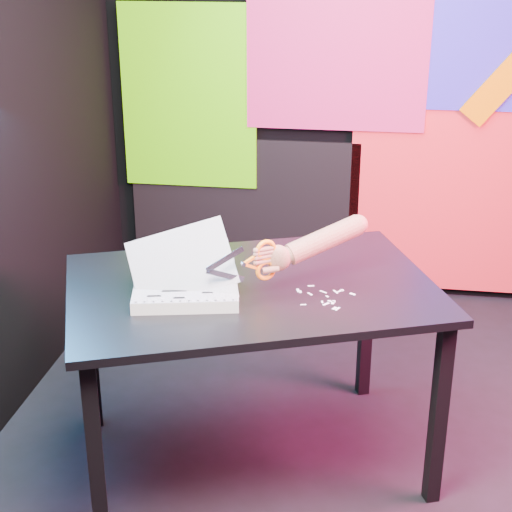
# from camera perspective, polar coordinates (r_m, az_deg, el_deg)

# --- Properties ---
(room) EXTENTS (3.01, 3.01, 2.71)m
(room) POSITION_cam_1_polar(r_m,az_deg,el_deg) (2.79, 9.38, 10.37)
(room) COLOR black
(room) RESTS_ON ground
(backdrop) EXTENTS (2.88, 0.05, 2.08)m
(backdrop) POSITION_cam_1_polar(r_m,az_deg,el_deg) (4.30, 9.90, 9.01)
(backdrop) COLOR red
(backdrop) RESTS_ON ground
(work_table) EXTENTS (1.52, 1.28, 0.75)m
(work_table) POSITION_cam_1_polar(r_m,az_deg,el_deg) (2.85, -0.34, -3.58)
(work_table) COLOR black
(work_table) RESTS_ON ground
(printout_stack) EXTENTS (0.43, 0.33, 0.27)m
(printout_stack) POSITION_cam_1_polar(r_m,az_deg,el_deg) (2.71, -5.14, -2.51)
(printout_stack) COLOR beige
(printout_stack) RESTS_ON work_table
(scissors) EXTENTS (0.22, 0.15, 0.15)m
(scissors) POSITION_cam_1_polar(r_m,az_deg,el_deg) (2.69, 0.37, -0.37)
(scissors) COLOR silver
(scissors) RESTS_ON printout_stack
(hand_forearm) EXTENTS (0.38, 0.27, 0.16)m
(hand_forearm) POSITION_cam_1_polar(r_m,az_deg,el_deg) (2.77, 4.44, 1.00)
(hand_forearm) COLOR #B0755C
(hand_forearm) RESTS_ON work_table
(paper_clippings) EXTENTS (0.21, 0.19, 0.00)m
(paper_clippings) POSITION_cam_1_polar(r_m,az_deg,el_deg) (2.73, 5.10, -2.98)
(paper_clippings) COLOR white
(paper_clippings) RESTS_ON work_table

